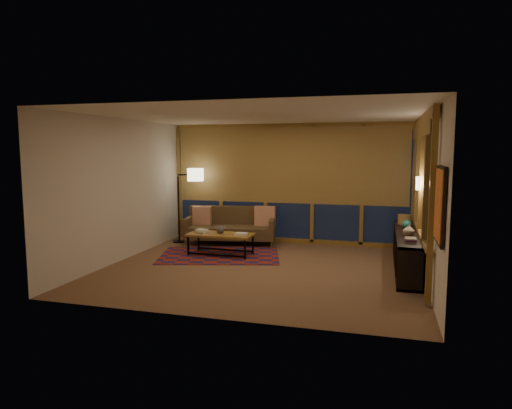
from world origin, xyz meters
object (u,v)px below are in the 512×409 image
(coffee_table, at_px, (221,244))
(bookshelf, at_px, (407,251))
(sofa, at_px, (230,226))
(floor_lamp, at_px, (179,205))

(coffee_table, distance_m, bookshelf, 3.57)
(sofa, bearing_deg, floor_lamp, 174.96)
(floor_lamp, bearing_deg, coffee_table, -58.41)
(floor_lamp, height_order, bookshelf, floor_lamp)
(coffee_table, relative_size, bookshelf, 0.48)
(floor_lamp, xyz_separation_m, bookshelf, (4.93, -1.21, -0.51))
(sofa, height_order, floor_lamp, floor_lamp)
(sofa, bearing_deg, bookshelf, -29.53)
(floor_lamp, distance_m, bookshelf, 5.11)
(sofa, height_order, coffee_table, sofa)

